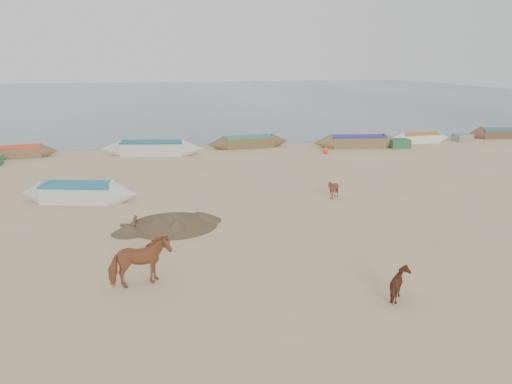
{
  "coord_description": "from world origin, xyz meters",
  "views": [
    {
      "loc": [
        -4.32,
        -15.94,
        6.39
      ],
      "look_at": [
        0.0,
        4.0,
        1.0
      ],
      "focal_mm": 35.0,
      "sensor_mm": 36.0,
      "label": 1
    }
  ],
  "objects_px": {
    "calf_front": "(333,189)",
    "calf_right": "(401,285)",
    "near_canoe": "(79,193)",
    "cow_adult": "(140,262)"
  },
  "relations": [
    {
      "from": "calf_front",
      "to": "calf_right",
      "type": "bearing_deg",
      "value": -13.58
    },
    {
      "from": "calf_front",
      "to": "calf_right",
      "type": "xyz_separation_m",
      "value": [
        -1.92,
        -10.28,
        -0.02
      ]
    },
    {
      "from": "calf_front",
      "to": "near_canoe",
      "type": "bearing_deg",
      "value": -102.58
    },
    {
      "from": "calf_front",
      "to": "near_canoe",
      "type": "xyz_separation_m",
      "value": [
        -11.78,
        1.99,
        -0.03
      ]
    },
    {
      "from": "calf_right",
      "to": "near_canoe",
      "type": "relative_size",
      "value": 0.16
    },
    {
      "from": "calf_right",
      "to": "near_canoe",
      "type": "bearing_deg",
      "value": 50.68
    },
    {
      "from": "calf_front",
      "to": "near_canoe",
      "type": "distance_m",
      "value": 11.94
    },
    {
      "from": "calf_right",
      "to": "near_canoe",
      "type": "height_order",
      "value": "calf_right"
    },
    {
      "from": "calf_front",
      "to": "cow_adult",
      "type": "bearing_deg",
      "value": -51.68
    },
    {
      "from": "near_canoe",
      "to": "cow_adult",
      "type": "bearing_deg",
      "value": -59.12
    }
  ]
}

